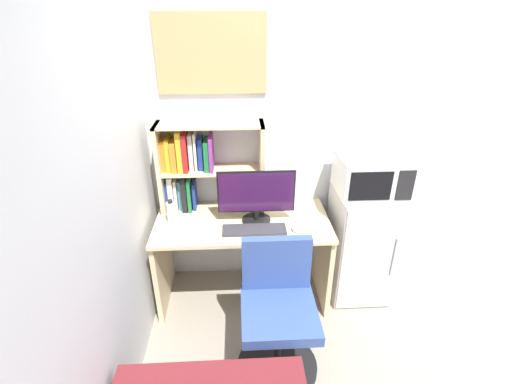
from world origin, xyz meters
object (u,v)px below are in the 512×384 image
hutch_bookshelf (195,165)px  keyboard (254,230)px  desk_chair (278,318)px  computer_mouse (295,228)px  water_bottle (171,213)px  microwave (371,175)px  mini_fridge (361,243)px  monitor (256,195)px  desk_fan (371,135)px  wall_corkboard (211,54)px

hutch_bookshelf → keyboard: bearing=-40.8°
keyboard → desk_chair: desk_chair is taller
computer_mouse → water_bottle: 0.91m
microwave → mini_fridge: bearing=-90.1°
computer_mouse → desk_chair: (-0.17, -0.50, -0.34)m
keyboard → desk_chair: size_ratio=0.50×
monitor → microwave: 0.85m
hutch_bookshelf → desk_fan: (1.25, -0.19, 0.28)m
microwave → wall_corkboard: wall_corkboard is taller
desk_fan → desk_chair: 1.38m
water_bottle → desk_chair: (0.72, -0.65, -0.42)m
wall_corkboard → keyboard: bearing=-59.8°
desk_fan → water_bottle: bearing=-178.4°
keyboard → wall_corkboard: (-0.27, 0.47, 1.13)m
computer_mouse → water_bottle: bearing=170.5°
hutch_bookshelf → computer_mouse: 0.88m
desk_fan → wall_corkboard: wall_corkboard is taller
keyboard → desk_chair: 0.62m
microwave → monitor: bearing=-176.6°
microwave → desk_chair: (-0.74, -0.69, -0.67)m
monitor → microwave: microwave is taller
wall_corkboard → hutch_bookshelf: bearing=-148.6°
keyboard → water_bottle: water_bottle is taller
microwave → desk_fan: size_ratio=1.71×
microwave → desk_chair: 1.22m
keyboard → water_bottle: 0.62m
wall_corkboard → desk_chair: bearing=-67.9°
mini_fridge → microwave: bearing=89.9°
wall_corkboard → microwave: bearing=-13.6°
desk_fan → desk_chair: desk_fan is taller
hutch_bookshelf → desk_chair: bearing=-57.8°
hutch_bookshelf → computer_mouse: (0.72, -0.37, -0.35)m
wall_corkboard → water_bottle: bearing=-135.7°
monitor → desk_fan: bearing=3.2°
keyboard → desk_fan: desk_fan is taller
water_bottle → microwave: size_ratio=0.39×
hutch_bookshelf → monitor: hutch_bookshelf is taller
hutch_bookshelf → mini_fridge: 1.45m
monitor → keyboard: bearing=-98.7°
computer_mouse → wall_corkboard: size_ratio=0.11×
microwave → desk_chair: bearing=-137.0°
desk_fan → desk_chair: bearing=-135.3°
computer_mouse → microwave: bearing=18.8°
keyboard → mini_fridge: 0.93m
water_bottle → computer_mouse: bearing=-9.5°
hutch_bookshelf → water_bottle: 0.40m
mini_fridge → desk_chair: mini_fridge is taller
keyboard → computer_mouse: 0.29m
monitor → microwave: size_ratio=1.16×
water_bottle → microwave: 1.49m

